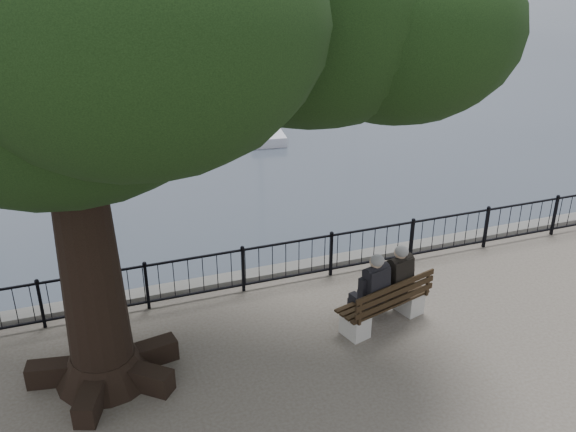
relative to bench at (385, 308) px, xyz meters
name	(u,v)px	position (x,y,z in m)	size (l,w,h in m)	color
harbor	(281,291)	(-1.25, 2.59, -0.86)	(260.00, 260.00, 1.20)	#55534F
railing	(288,260)	(-1.25, 2.09, 0.20)	(22.06, 0.06, 1.00)	black
bench	(385,308)	(0.00, 0.00, 0.00)	(2.06, 1.10, 1.04)	#9F9C96
person_left	(369,293)	(-0.35, 0.02, 0.40)	(0.62, 0.89, 1.65)	black
person_right	(393,283)	(0.24, 0.19, 0.40)	(0.62, 0.89, 1.65)	black
tree	(117,3)	(-4.39, 0.30, 5.77)	(11.42, 7.98, 9.33)	black
sailboat_b	(89,90)	(-4.08, 23.99, -1.01)	(2.20, 6.14, 12.97)	silver
sailboat_c	(259,122)	(2.33, 15.91, -1.04)	(1.98, 5.13, 10.72)	silver
sailboat_d	(355,75)	(10.02, 22.77, -1.07)	(1.71, 4.77, 9.07)	silver
sailboat_f	(98,70)	(-3.24, 28.62, -1.03)	(2.46, 5.25, 11.04)	silver
sailboat_g	(256,32)	(9.09, 38.62, -1.06)	(3.29, 6.33, 10.96)	silver
sailboat_h	(21,45)	(-7.54, 38.52, -1.01)	(2.80, 5.90, 12.28)	silver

